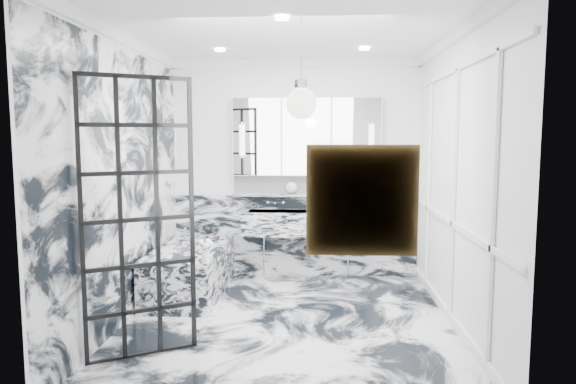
# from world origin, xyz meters

# --- Properties ---
(floor) EXTENTS (3.60, 3.60, 0.00)m
(floor) POSITION_xyz_m (0.00, 0.00, 0.00)
(floor) COLOR silver
(floor) RESTS_ON ground
(ceiling) EXTENTS (3.60, 3.60, 0.00)m
(ceiling) POSITION_xyz_m (0.00, 0.00, 2.80)
(ceiling) COLOR white
(ceiling) RESTS_ON wall_back
(wall_back) EXTENTS (3.60, 0.00, 3.60)m
(wall_back) POSITION_xyz_m (0.00, 1.80, 1.40)
(wall_back) COLOR white
(wall_back) RESTS_ON floor
(wall_front) EXTENTS (3.60, 0.00, 3.60)m
(wall_front) POSITION_xyz_m (0.00, -1.80, 1.40)
(wall_front) COLOR white
(wall_front) RESTS_ON floor
(wall_left) EXTENTS (0.00, 3.60, 3.60)m
(wall_left) POSITION_xyz_m (-1.60, 0.00, 1.40)
(wall_left) COLOR white
(wall_left) RESTS_ON floor
(wall_right) EXTENTS (0.00, 3.60, 3.60)m
(wall_right) POSITION_xyz_m (1.60, 0.00, 1.40)
(wall_right) COLOR white
(wall_right) RESTS_ON floor
(marble_clad_back) EXTENTS (3.18, 0.05, 1.05)m
(marble_clad_back) POSITION_xyz_m (0.00, 1.78, 0.53)
(marble_clad_back) COLOR silver
(marble_clad_back) RESTS_ON floor
(marble_clad_left) EXTENTS (0.02, 3.56, 2.68)m
(marble_clad_left) POSITION_xyz_m (-1.59, 0.00, 1.34)
(marble_clad_left) COLOR silver
(marble_clad_left) RESTS_ON floor
(panel_molding) EXTENTS (0.03, 3.40, 2.30)m
(panel_molding) POSITION_xyz_m (1.58, 0.00, 1.30)
(panel_molding) COLOR white
(panel_molding) RESTS_ON floor
(soap_bottle_a) EXTENTS (0.10, 0.10, 0.19)m
(soap_bottle_a) POSITION_xyz_m (0.72, 1.71, 1.19)
(soap_bottle_a) COLOR #8C5919
(soap_bottle_a) RESTS_ON ledge
(soap_bottle_b) EXTENTS (0.09, 0.09, 0.19)m
(soap_bottle_b) POSITION_xyz_m (0.57, 1.71, 1.18)
(soap_bottle_b) COLOR #4C4C51
(soap_bottle_b) RESTS_ON ledge
(soap_bottle_c) EXTENTS (0.13, 0.13, 0.14)m
(soap_bottle_c) POSITION_xyz_m (0.64, 1.71, 1.16)
(soap_bottle_c) COLOR silver
(soap_bottle_c) RESTS_ON ledge
(face_pot) EXTENTS (0.15, 0.15, 0.15)m
(face_pot) POSITION_xyz_m (-0.04, 1.71, 1.17)
(face_pot) COLOR white
(face_pot) RESTS_ON ledge
(amber_bottle) EXTENTS (0.04, 0.04, 0.10)m
(amber_bottle) POSITION_xyz_m (0.63, 1.71, 1.14)
(amber_bottle) COLOR #8C5919
(amber_bottle) RESTS_ON ledge
(flower_vase) EXTENTS (0.08, 0.08, 0.12)m
(flower_vase) POSITION_xyz_m (-0.83, 0.14, 0.61)
(flower_vase) COLOR silver
(flower_vase) RESTS_ON bathtub
(crittall_door) EXTENTS (0.79, 0.47, 2.30)m
(crittall_door) POSITION_xyz_m (-1.16, -0.83, 1.15)
(crittall_door) COLOR black
(crittall_door) RESTS_ON floor
(artwork) EXTENTS (0.58, 0.06, 0.58)m
(artwork) POSITION_xyz_m (0.57, -1.76, 1.43)
(artwork) COLOR orange
(artwork) RESTS_ON wall_front
(pendant_light) EXTENTS (0.22, 0.22, 0.22)m
(pendant_light) POSITION_xyz_m (0.18, -1.16, 2.05)
(pendant_light) COLOR white
(pendant_light) RESTS_ON ceiling
(trough_sink) EXTENTS (1.60, 0.45, 0.30)m
(trough_sink) POSITION_xyz_m (0.15, 1.55, 0.73)
(trough_sink) COLOR silver
(trough_sink) RESTS_ON wall_back
(ledge) EXTENTS (1.90, 0.14, 0.04)m
(ledge) POSITION_xyz_m (0.15, 1.72, 1.07)
(ledge) COLOR silver
(ledge) RESTS_ON wall_back
(subway_tile) EXTENTS (1.90, 0.03, 0.23)m
(subway_tile) POSITION_xyz_m (0.15, 1.78, 1.21)
(subway_tile) COLOR white
(subway_tile) RESTS_ON wall_back
(mirror_cabinet) EXTENTS (1.90, 0.16, 1.00)m
(mirror_cabinet) POSITION_xyz_m (0.15, 1.73, 1.82)
(mirror_cabinet) COLOR white
(mirror_cabinet) RESTS_ON wall_back
(sconce_left) EXTENTS (0.07, 0.07, 0.40)m
(sconce_left) POSITION_xyz_m (-0.67, 1.63, 1.78)
(sconce_left) COLOR white
(sconce_left) RESTS_ON mirror_cabinet
(sconce_right) EXTENTS (0.07, 0.07, 0.40)m
(sconce_right) POSITION_xyz_m (0.97, 1.63, 1.78)
(sconce_right) COLOR white
(sconce_right) RESTS_ON mirror_cabinet
(bathtub) EXTENTS (0.75, 1.65, 0.55)m
(bathtub) POSITION_xyz_m (-1.18, 0.90, 0.28)
(bathtub) COLOR silver
(bathtub) RESTS_ON floor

